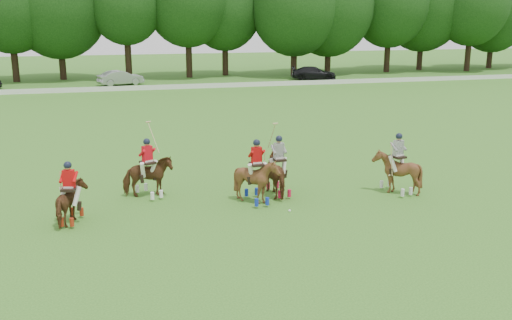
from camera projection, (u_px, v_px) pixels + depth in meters
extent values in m
plane|color=#2F621C|center=(208.00, 242.00, 17.49)|extent=(180.00, 180.00, 0.00)
cylinder|color=black|center=(15.00, 59.00, 59.43)|extent=(0.70, 0.70, 4.64)
ellipsoid|color=black|center=(9.00, 4.00, 58.05)|extent=(8.80, 8.80, 10.13)
cylinder|color=black|center=(62.00, 60.00, 61.59)|extent=(0.70, 0.70, 4.31)
ellipsoid|color=black|center=(57.00, 0.00, 60.08)|extent=(10.67, 10.67, 12.27)
cylinder|color=black|center=(128.00, 55.00, 61.80)|extent=(0.70, 0.70, 5.24)
ellipsoid|color=black|center=(125.00, 1.00, 60.41)|extent=(8.06, 8.06, 9.26)
cylinder|color=black|center=(189.00, 54.00, 63.70)|extent=(0.70, 0.70, 5.19)
cylinder|color=black|center=(225.00, 56.00, 66.18)|extent=(0.70, 0.70, 4.48)
ellipsoid|color=black|center=(225.00, 7.00, 64.84)|extent=(8.60, 8.60, 9.89)
cylinder|color=black|center=(294.00, 57.00, 65.46)|extent=(0.70, 0.70, 4.21)
ellipsoid|color=black|center=(295.00, 4.00, 64.02)|extent=(10.11, 10.11, 11.63)
cylinder|color=black|center=(328.00, 57.00, 67.92)|extent=(0.70, 0.70, 4.07)
ellipsoid|color=black|center=(329.00, 5.00, 66.46)|extent=(10.46, 10.46, 12.03)
cylinder|color=black|center=(387.00, 52.00, 70.01)|extent=(0.70, 0.70, 4.79)
ellipsoid|color=black|center=(390.00, 2.00, 68.54)|extent=(9.47, 9.47, 10.89)
cylinder|color=black|center=(420.00, 52.00, 72.86)|extent=(0.70, 0.70, 4.44)
ellipsoid|color=black|center=(424.00, 1.00, 71.31)|extent=(10.84, 10.84, 12.47)
cylinder|color=black|center=(468.00, 51.00, 71.03)|extent=(0.70, 0.70, 4.86)
ellipsoid|color=black|center=(472.00, 3.00, 69.61)|extent=(8.94, 8.94, 10.28)
cylinder|color=black|center=(490.00, 53.00, 75.31)|extent=(0.70, 0.70, 3.90)
ellipsoid|color=black|center=(494.00, 11.00, 73.98)|extent=(9.29, 9.29, 10.68)
cube|color=white|center=(135.00, 88.00, 53.03)|extent=(120.00, 0.10, 0.44)
imported|color=#A1A1A6|center=(121.00, 78.00, 56.83)|extent=(4.72, 2.92, 1.47)
imported|color=black|center=(314.00, 73.00, 61.97)|extent=(5.20, 3.30, 1.40)
imported|color=#502C15|center=(71.00, 203.00, 18.93)|extent=(1.17, 1.79, 1.39)
cube|color=black|center=(70.00, 189.00, 18.80)|extent=(0.58, 0.66, 0.08)
cylinder|color=tan|center=(61.00, 191.00, 18.83)|extent=(0.09, 0.21, 1.29)
imported|color=#502C15|center=(148.00, 177.00, 21.67)|extent=(1.98, 1.87, 1.57)
cube|color=black|center=(148.00, 162.00, 21.53)|extent=(0.64, 0.69, 0.08)
cylinder|color=tan|center=(154.00, 138.00, 21.49)|extent=(0.35, 0.71, 1.08)
imported|color=#502C15|center=(257.00, 181.00, 21.00)|extent=(1.45, 1.61, 1.70)
cube|color=black|center=(257.00, 164.00, 20.84)|extent=(0.47, 0.58, 0.08)
cylinder|color=tan|center=(264.00, 166.00, 20.95)|extent=(0.04, 0.21, 1.29)
imported|color=#502C15|center=(279.00, 174.00, 21.91)|extent=(1.05, 2.01, 1.63)
cube|color=black|center=(279.00, 159.00, 21.77)|extent=(0.49, 0.60, 0.08)
cylinder|color=tan|center=(272.00, 136.00, 21.44)|extent=(0.10, 0.77, 1.08)
imported|color=#502C15|center=(397.00, 172.00, 22.14)|extent=(1.66, 1.79, 1.69)
cube|color=black|center=(398.00, 157.00, 21.98)|extent=(0.55, 0.64, 0.08)
cylinder|color=tan|center=(392.00, 159.00, 21.87)|extent=(0.07, 0.21, 1.29)
sphere|color=white|center=(290.00, 211.00, 20.17)|extent=(0.09, 0.09, 0.09)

